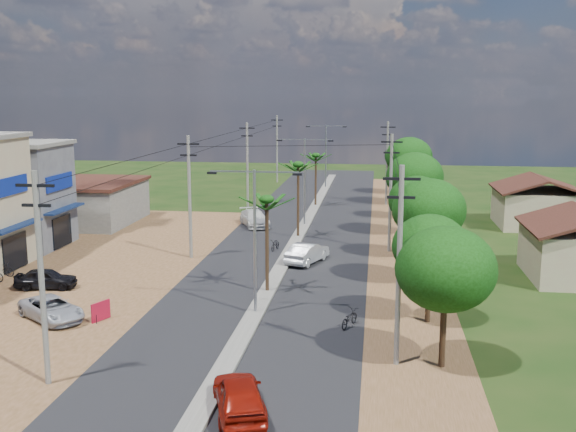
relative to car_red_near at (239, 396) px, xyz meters
name	(u,v)px	position (x,y,z in m)	size (l,w,h in m)	color
ground	(256,314)	(-1.50, 11.66, -0.76)	(160.00, 160.00, 0.00)	black
road	(290,251)	(-1.50, 26.66, -0.74)	(12.00, 110.00, 0.04)	black
median	(295,242)	(-1.50, 29.66, -0.67)	(1.00, 90.00, 0.18)	#605E56
dirt_lot_west	(64,268)	(-16.50, 19.66, -0.74)	(18.00, 46.00, 0.04)	#523B1C
dirt_shoulder_east	(402,255)	(7.00, 26.66, -0.74)	(5.00, 90.00, 0.03)	#523B1C
shophouse_grey	(11,194)	(-23.48, 25.66, 3.40)	(9.00, 6.40, 8.30)	#494B51
low_shed	(80,202)	(-22.50, 35.66, 1.21)	(10.40, 10.40, 3.95)	#605E56
house_east_far	(537,200)	(19.50, 39.66, 1.64)	(7.60, 7.50, 4.60)	tan
tree_east_a	(446,269)	(8.00, 5.66, 3.73)	(4.40, 4.40, 6.37)	black
tree_east_b	(430,247)	(7.80, 11.66, 3.36)	(4.00, 4.00, 5.83)	black
tree_east_c	(429,210)	(8.20, 18.66, 4.11)	(4.60, 4.60, 6.83)	black
tree_east_d	(417,200)	(7.90, 25.66, 3.58)	(4.20, 4.20, 6.13)	black
tree_east_e	(415,177)	(8.10, 33.66, 4.33)	(4.80, 4.80, 7.14)	black
tree_east_f	(406,179)	(7.70, 41.66, 3.13)	(3.80, 3.80, 5.52)	black
tree_east_g	(409,157)	(8.30, 49.66, 4.48)	(5.00, 5.00, 7.38)	black
tree_east_h	(403,156)	(8.00, 57.66, 3.88)	(4.40, 4.40, 6.52)	black
palm_median_near	(267,204)	(-1.50, 15.66, 4.78)	(2.00, 2.00, 6.15)	black
palm_median_mid	(298,168)	(-1.50, 31.66, 5.14)	(2.00, 2.00, 6.55)	black
palm_median_far	(316,157)	(-1.50, 47.66, 4.50)	(2.00, 2.00, 5.85)	black
streetlight_near	(255,229)	(-1.50, 11.66, 4.03)	(5.10, 0.18, 8.00)	gray
streetlight_mid	(305,174)	(-1.50, 36.66, 4.03)	(5.10, 0.18, 8.00)	gray
streetlight_far	(326,151)	(-1.50, 61.66, 4.03)	(5.10, 0.18, 8.00)	gray
utility_pole_w_a	(41,274)	(-8.50, 1.66, 4.00)	(1.60, 0.24, 9.00)	#605E56
utility_pole_w_b	(190,194)	(-8.50, 23.66, 4.00)	(1.60, 0.24, 9.00)	#605E56
utility_pole_w_c	(247,163)	(-8.50, 45.66, 4.00)	(1.60, 0.24, 9.00)	#605E56
utility_pole_w_d	(277,147)	(-8.50, 66.66, 4.00)	(1.60, 0.24, 9.00)	#605E56
utility_pole_e_a	(399,262)	(6.00, 5.66, 4.00)	(1.60, 0.24, 9.00)	#605E56
utility_pole_e_b	(391,190)	(6.00, 27.66, 4.00)	(1.60, 0.24, 9.00)	#605E56
utility_pole_e_c	(387,161)	(6.00, 49.66, 4.00)	(1.60, 0.24, 9.00)	#605E56
car_red_near	(239,396)	(0.00, 0.00, 0.00)	(1.79, 4.44, 1.51)	maroon
car_silver_mid	(307,253)	(0.14, 23.29, -0.03)	(1.54, 4.41, 1.45)	#ABAEB4
car_white_far	(254,219)	(-6.01, 36.02, -0.04)	(2.01, 4.93, 1.43)	silver
car_parked_silver	(52,309)	(-12.14, 9.26, -0.14)	(2.04, 4.42, 1.23)	#ABAEB4
car_parked_dark	(46,279)	(-15.27, 14.76, -0.12)	(1.50, 3.74, 1.27)	black
moto_rider_east	(349,319)	(3.70, 10.27, -0.30)	(0.61, 1.74, 0.91)	black
moto_rider_west_a	(275,245)	(-2.70, 26.87, -0.32)	(0.59, 1.68, 0.88)	black
moto_rider_west_b	(264,206)	(-6.50, 43.96, -0.23)	(0.50, 1.76, 1.06)	black
roadside_sign	(101,311)	(-9.50, 9.52, -0.23)	(0.60, 1.22, 1.07)	maroon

